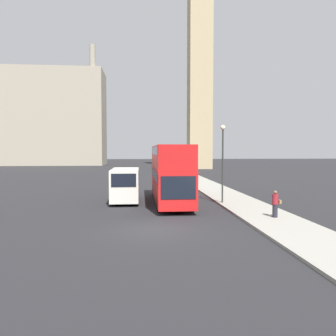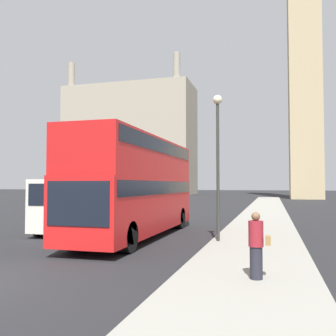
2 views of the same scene
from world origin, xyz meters
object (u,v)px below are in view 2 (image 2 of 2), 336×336
Objects in this scene: street_lamp at (218,145)px; red_double_decker_bus at (137,182)px; white_van at (76,204)px; pedestrian at (256,245)px.

red_double_decker_bus is at bearing 163.08° from street_lamp.
pedestrian is (8.83, -7.36, -0.45)m from white_van.
white_van is at bearing 169.00° from red_double_decker_bus.
street_lamp is (3.74, -1.14, 1.46)m from red_double_decker_bus.
street_lamp reaches higher than pedestrian.
pedestrian is at bearing -51.11° from red_double_decker_bus.
pedestrian is 6.51m from street_lamp.
street_lamp is (7.17, -1.81, 2.52)m from white_van.
street_lamp is (-1.66, 5.56, 2.97)m from pedestrian.
pedestrian is at bearing -39.82° from white_van.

